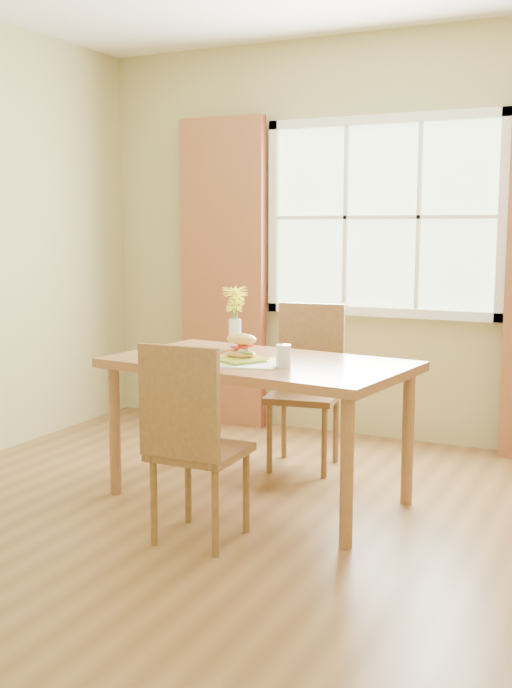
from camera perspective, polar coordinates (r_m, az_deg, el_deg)
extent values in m
cube|color=brown|center=(3.98, 0.34, -13.04)|extent=(4.20, 3.80, 0.02)
cube|color=tan|center=(5.49, 9.01, 7.30)|extent=(4.20, 0.02, 2.70)
cube|color=#BDE1AA|center=(5.46, 8.95, 8.87)|extent=(1.50, 0.02, 1.20)
cube|color=white|center=(5.48, 9.01, 15.48)|extent=(1.62, 0.04, 0.06)
cube|color=white|center=(5.46, 8.71, 2.25)|extent=(1.62, 0.04, 0.06)
cube|color=white|center=(5.71, 1.26, 8.94)|extent=(0.06, 0.04, 1.32)
cube|color=white|center=(5.26, 17.11, 8.63)|extent=(0.06, 0.04, 1.32)
cube|color=white|center=(5.44, 8.88, 8.87)|extent=(1.50, 0.03, 0.02)
cube|color=maroon|center=(5.82, -2.36, 4.98)|extent=(0.65, 0.08, 2.20)
cube|color=brown|center=(4.19, 0.20, -1.46)|extent=(1.63, 1.04, 0.05)
cylinder|color=brown|center=(4.41, -9.98, -6.08)|extent=(0.06, 0.06, 0.70)
cylinder|color=brown|center=(3.65, 6.45, -9.07)|extent=(0.06, 0.06, 0.70)
cylinder|color=brown|center=(4.94, -4.37, -4.42)|extent=(0.06, 0.06, 0.70)
cylinder|color=brown|center=(4.28, 10.71, -6.57)|extent=(0.06, 0.06, 0.70)
cube|color=brown|center=(3.73, -3.96, -7.62)|extent=(0.39, 0.39, 0.04)
cube|color=brown|center=(3.51, -5.38, -4.12)|extent=(0.39, 0.04, 0.50)
cylinder|color=brown|center=(3.74, -7.25, -11.11)|extent=(0.03, 0.03, 0.40)
cylinder|color=brown|center=(3.59, -2.90, -11.88)|extent=(0.03, 0.03, 0.40)
cylinder|color=brown|center=(3.99, -4.83, -9.79)|extent=(0.03, 0.03, 0.40)
cylinder|color=brown|center=(3.86, -0.70, -10.43)|extent=(0.03, 0.03, 0.40)
cube|color=brown|center=(4.81, 3.39, -3.75)|extent=(0.46, 0.46, 0.04)
cube|color=brown|center=(4.93, 3.93, -0.14)|extent=(0.41, 0.09, 0.52)
cylinder|color=brown|center=(4.75, 0.96, -6.71)|extent=(0.03, 0.03, 0.42)
cylinder|color=brown|center=(4.67, 4.86, -7.00)|extent=(0.03, 0.03, 0.42)
cylinder|color=brown|center=(5.05, 2.00, -5.78)|extent=(0.03, 0.03, 0.42)
cylinder|color=brown|center=(4.98, 5.67, -6.03)|extent=(0.03, 0.03, 0.42)
cube|color=beige|center=(4.10, -1.35, -1.30)|extent=(0.51, 0.42, 0.01)
cube|color=#ABCE33|center=(4.12, -1.11, -1.14)|extent=(0.29, 0.29, 0.01)
ellipsoid|color=#E79D4E|center=(4.14, -1.10, -0.69)|extent=(0.19, 0.14, 0.05)
ellipsoid|color=#4C8C2D|center=(4.10, -0.64, -0.57)|extent=(0.10, 0.06, 0.01)
cylinder|color=red|center=(4.14, -1.17, -0.20)|extent=(0.09, 0.09, 0.01)
cylinder|color=red|center=(4.13, -0.72, -0.11)|extent=(0.08, 0.08, 0.01)
ellipsoid|color=#E79D4E|center=(4.13, -1.04, 0.35)|extent=(0.19, 0.14, 0.06)
cylinder|color=silver|center=(3.97, 1.96, -0.85)|extent=(0.07, 0.07, 0.11)
cylinder|color=silver|center=(3.97, 1.95, -0.99)|extent=(0.07, 0.07, 0.09)
cylinder|color=silver|center=(4.53, -1.50, 0.68)|extent=(0.07, 0.07, 0.17)
cylinder|color=silver|center=(4.53, -1.50, 0.13)|extent=(0.06, 0.06, 0.09)
cylinder|color=#3D7028|center=(4.52, -1.50, 1.65)|extent=(0.01, 0.01, 0.33)
cylinder|color=#3D7028|center=(4.51, -1.42, 1.27)|extent=(0.01, 0.01, 0.27)
cylinder|color=#3D7028|center=(4.53, -1.55, 1.07)|extent=(0.01, 0.01, 0.23)
cylinder|color=#3D7028|center=(4.52, -1.38, 1.47)|extent=(0.01, 0.01, 0.30)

